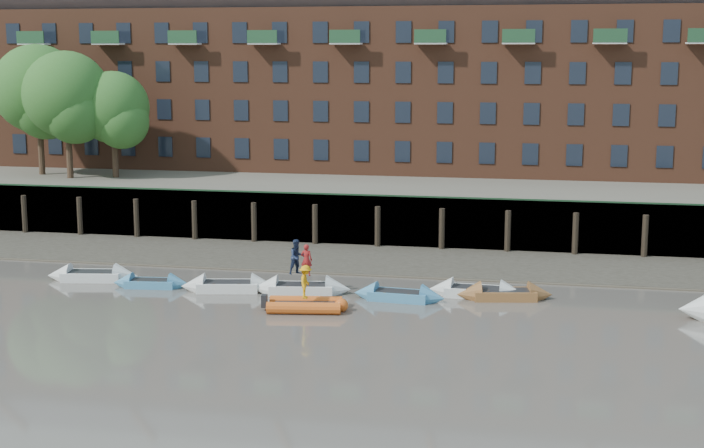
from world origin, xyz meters
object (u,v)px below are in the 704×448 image
(person_rower_b, at_px, (297,257))
(rowboat_1, at_px, (151,283))
(rowboat_6, at_px, (505,294))
(person_rower_a, at_px, (306,260))
(rowboat_2, at_px, (228,286))
(rowboat_5, at_px, (476,292))
(rowboat_3, at_px, (302,289))
(rowboat_4, at_px, (399,296))
(rowboat_0, at_px, (93,276))
(person_rib_crew, at_px, (306,282))
(rib_tender, at_px, (308,305))

(person_rower_b, bearing_deg, rowboat_1, 140.92)
(rowboat_6, height_order, person_rower_a, person_rower_a)
(rowboat_6, bearing_deg, rowboat_2, 173.67)
(rowboat_5, bearing_deg, rowboat_3, -169.66)
(rowboat_1, xyz_separation_m, rowboat_5, (16.70, 1.38, 0.04))
(rowboat_4, relative_size, person_rower_b, 2.60)
(rowboat_2, distance_m, rowboat_3, 3.82)
(rowboat_0, xyz_separation_m, person_rower_b, (11.41, -0.48, 1.61))
(rowboat_4, bearing_deg, rowboat_1, -175.81)
(rowboat_4, xyz_separation_m, person_rib_crew, (-4.00, -2.87, 1.17))
(rowboat_3, height_order, rowboat_6, rowboat_3)
(rowboat_2, bearing_deg, rowboat_4, -12.19)
(rib_tender, bearing_deg, person_rower_b, 104.13)
(rib_tender, distance_m, person_rower_b, 3.91)
(person_rower_b, height_order, person_rib_crew, person_rower_b)
(rowboat_1, relative_size, person_rib_crew, 2.59)
(rowboat_4, distance_m, rowboat_5, 3.97)
(rowboat_0, height_order, rowboat_2, rowboat_0)
(rowboat_4, height_order, rib_tender, rowboat_4)
(rib_tender, relative_size, person_rib_crew, 2.45)
(person_rower_b, bearing_deg, person_rower_a, -60.09)
(person_rower_b, xyz_separation_m, person_rib_crew, (1.28, -3.33, -0.46))
(person_rower_b, bearing_deg, rib_tender, -108.89)
(person_rib_crew, bearing_deg, rib_tender, -72.89)
(rowboat_3, height_order, rowboat_4, rowboat_3)
(rowboat_6, bearing_deg, rowboat_5, 158.15)
(rowboat_2, bearing_deg, rowboat_0, 162.72)
(person_rower_a, bearing_deg, rowboat_5, -168.37)
(person_rib_crew, bearing_deg, person_rower_b, 17.55)
(rowboat_4, bearing_deg, rib_tender, -139.26)
(rib_tender, height_order, person_rower_b, person_rower_b)
(rowboat_0, distance_m, rib_tender, 13.34)
(rowboat_0, relative_size, person_rower_a, 3.15)
(rowboat_0, distance_m, rowboat_6, 21.78)
(rowboat_2, height_order, person_rower_b, person_rower_b)
(rowboat_0, relative_size, rowboat_1, 1.23)
(rowboat_2, distance_m, rowboat_5, 12.58)
(rowboat_5, height_order, rib_tender, rowboat_5)
(rowboat_4, height_order, person_rib_crew, person_rib_crew)
(rowboat_2, distance_m, rib_tender, 5.76)
(rowboat_3, xyz_separation_m, rowboat_4, (5.01, -0.32, -0.02))
(rowboat_3, relative_size, person_rib_crew, 3.23)
(rowboat_1, distance_m, person_rower_b, 7.93)
(rowboat_5, bearing_deg, person_rower_a, -169.19)
(rowboat_1, bearing_deg, rowboat_5, -1.45)
(rowboat_0, xyz_separation_m, rowboat_1, (3.67, -0.83, -0.04))
(rowboat_4, relative_size, person_rib_crew, 2.93)
(person_rower_b, bearing_deg, person_rib_crew, -110.72)
(rowboat_0, height_order, rowboat_1, rowboat_0)
(rowboat_1, bearing_deg, rowboat_4, -6.67)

